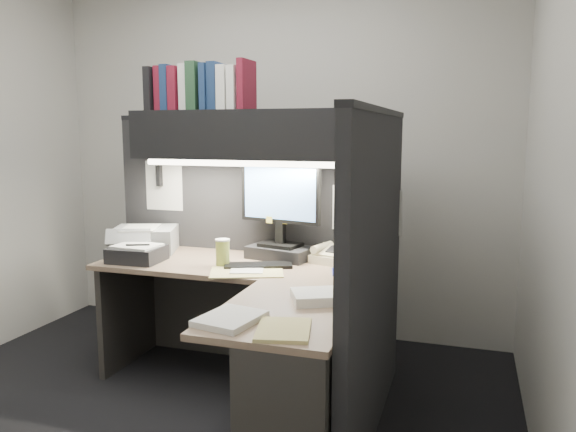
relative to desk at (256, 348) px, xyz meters
The scene contains 22 objects.
floor 0.61m from the desk, behind, with size 3.50×3.50×0.00m, color black.
wall_back 1.81m from the desk, 105.82° to the left, with size 3.50×0.04×2.70m, color beige.
wall_right 1.61m from the desk, ahead, with size 0.04×3.00×2.70m, color beige.
partition_back 1.07m from the desk, 113.00° to the left, with size 1.90×0.06×1.60m, color black.
partition_right 0.68m from the desk, 18.19° to the left, with size 0.06×1.50×1.60m, color black.
desk is the anchor object (origin of this frame).
overhead_shelf 1.33m from the desk, 111.79° to the left, with size 1.55×0.34×0.30m, color black.
task_light_tube 1.12m from the desk, 116.16° to the left, with size 0.04×0.04×1.32m, color white.
monitor 0.93m from the desk, 99.68° to the left, with size 0.54×0.32×0.59m.
keyboard 0.61m from the desk, 109.78° to the left, with size 0.40×0.13×0.02m, color black.
mousepad 0.71m from the desk, 56.67° to the left, with size 0.19×0.18×0.00m, color navy.
mouse 0.71m from the desk, 55.43° to the left, with size 0.06×0.09×0.03m, color black.
telephone 0.85m from the desk, 75.16° to the left, with size 0.20×0.21×0.08m, color beige.
coffee_cup 0.70m from the desk, 130.22° to the left, with size 0.08×0.08×0.15m, color #BCB04B.
printer 1.31m from the desk, 147.07° to the left, with size 0.40×0.34×0.16m, color #9A9DA0.
notebook_stack 1.08m from the desk, 156.55° to the left, with size 0.30×0.25×0.09m, color black.
open_folder 0.50m from the desk, 118.56° to the left, with size 0.41×0.27×0.01m, color #CCBF72.
paper_stack_a 0.46m from the desk, ahead, with size 0.24×0.20×0.05m, color white.
paper_stack_b 0.53m from the desk, 82.93° to the right, with size 0.22×0.27×0.03m, color white.
manila_stack 0.64m from the desk, 57.52° to the right, with size 0.21×0.27×0.02m, color #CCBF72.
binder_row 1.68m from the desk, 131.28° to the left, with size 0.68×0.25×0.30m.
pinned_papers 0.83m from the desk, 90.40° to the left, with size 1.76×1.31×0.51m.
Camera 1 is at (1.41, -2.51, 1.52)m, focal length 35.00 mm.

